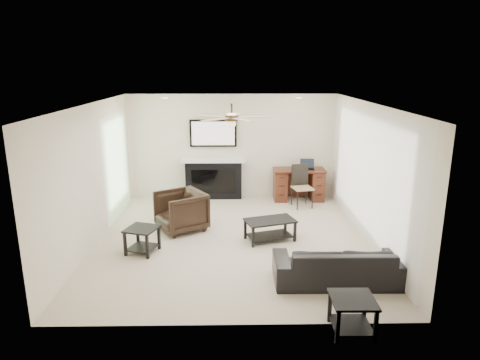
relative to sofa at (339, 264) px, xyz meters
The scene contains 10 objects.
room_shell 2.64m from the sofa, 129.01° to the left, with size 5.50×5.54×2.52m.
sofa is the anchor object (origin of this frame).
armchair 3.38m from the sofa, 140.41° to the left, with size 0.83×0.86×0.78m, color black.
coffee_table 1.84m from the sofa, 119.36° to the left, with size 0.90×0.50×0.40m, color black.
end_table_near 1.26m from the sofa, 96.84° to the right, with size 0.52×0.52×0.45m, color black.
end_table_left 3.34m from the sofa, 160.75° to the left, with size 0.50×0.50×0.45m, color black.
fireplace_unit 4.76m from the sofa, 115.75° to the left, with size 1.52×0.34×1.91m, color black.
desk 4.07m from the sofa, 90.05° to the left, with size 1.22×0.56×0.76m, color #401B10.
desk_chair 3.53m from the sofa, 90.05° to the left, with size 0.42×0.44×0.97m, color black.
laptop 4.10m from the sofa, 87.22° to the left, with size 0.33×0.24×0.23m, color black.
Camera 1 is at (0.02, -7.45, 3.13)m, focal length 32.00 mm.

